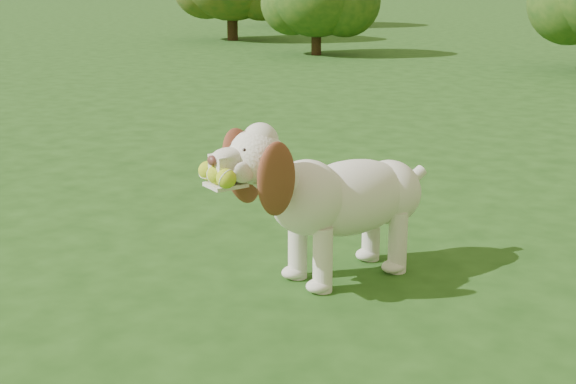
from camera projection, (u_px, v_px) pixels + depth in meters
The scene contains 2 objects.
ground at pixel (353, 344), 2.86m from camera, with size 80.00×80.00×0.00m, color #1B4012.
dog at pixel (332, 193), 3.36m from camera, with size 0.68×1.06×0.72m.
Camera 1 is at (1.20, -2.33, 1.30)m, focal length 50.00 mm.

